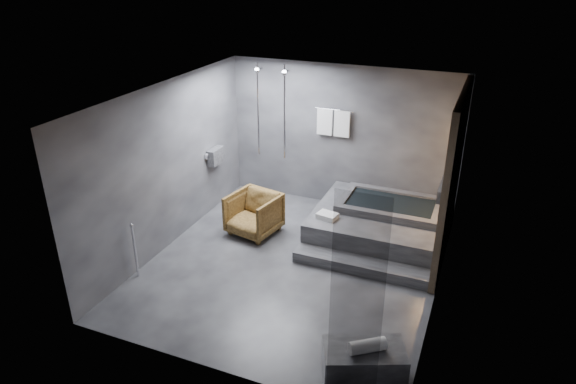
% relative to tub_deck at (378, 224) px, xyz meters
% --- Properties ---
extents(room, '(5.00, 5.04, 2.82)m').
position_rel_tub_deck_xyz_m(room, '(-0.65, -1.21, 1.48)').
color(room, '#2A2B2D').
rests_on(room, ground).
extents(tub_deck, '(2.20, 2.00, 0.50)m').
position_rel_tub_deck_xyz_m(tub_deck, '(0.00, 0.00, 0.00)').
color(tub_deck, '#2F2F32').
rests_on(tub_deck, ground).
extents(tub_step, '(2.20, 0.36, 0.18)m').
position_rel_tub_deck_xyz_m(tub_step, '(0.00, -1.18, -0.16)').
color(tub_step, '#2F2F32').
rests_on(tub_step, ground).
extents(concrete_bench, '(1.09, 0.86, 0.43)m').
position_rel_tub_deck_xyz_m(concrete_bench, '(0.62, -3.39, -0.03)').
color(concrete_bench, '#2E2E30').
rests_on(concrete_bench, ground).
extents(driftwood_chair, '(0.96, 0.98, 0.76)m').
position_rel_tub_deck_xyz_m(driftwood_chair, '(-2.11, -0.70, 0.13)').
color(driftwood_chair, '#412A10').
rests_on(driftwood_chair, ground).
extents(rolled_towel, '(0.44, 0.38, 0.16)m').
position_rel_tub_deck_xyz_m(rolled_towel, '(0.66, -3.42, 0.26)').
color(rolled_towel, white).
rests_on(rolled_towel, concrete_bench).
extents(deck_towel, '(0.38, 0.31, 0.09)m').
position_rel_tub_deck_xyz_m(deck_towel, '(-0.77, -0.58, 0.29)').
color(deck_towel, silver).
rests_on(deck_towel, tub_deck).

